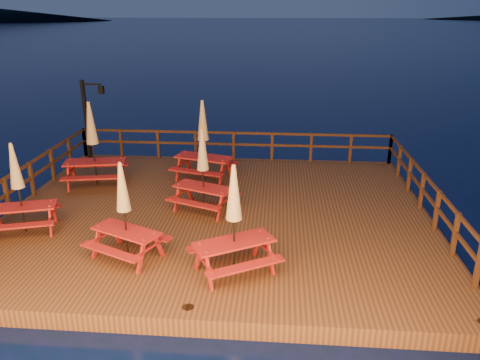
{
  "coord_description": "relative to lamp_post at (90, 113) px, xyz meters",
  "views": [
    {
      "loc": [
        1.65,
        -12.21,
        5.94
      ],
      "look_at": [
        0.6,
        0.6,
        1.15
      ],
      "focal_mm": 35.0,
      "sensor_mm": 36.0,
      "label": 1
    }
  ],
  "objects": [
    {
      "name": "ground",
      "position": [
        5.39,
        -4.55,
        -2.2
      ],
      "size": [
        500.0,
        500.0,
        0.0
      ],
      "primitive_type": "plane",
      "color": "black",
      "rests_on": "ground"
    },
    {
      "name": "lamp_post",
      "position": [
        0.0,
        0.0,
        0.0
      ],
      "size": [
        0.85,
        0.18,
        3.0
      ],
      "color": "black",
      "rests_on": "deck"
    },
    {
      "name": "picnic_table_1",
      "position": [
        1.17,
        -2.8,
        -0.36
      ],
      "size": [
        2.2,
        1.93,
        2.76
      ],
      "rotation": [
        0.0,
        0.0,
        0.19
      ],
      "color": "maroon",
      "rests_on": "deck"
    },
    {
      "name": "picnic_table_0",
      "position": [
        6.17,
        -7.76,
        -0.49
      ],
      "size": [
        2.23,
        2.12,
        2.5
      ],
      "rotation": [
        0.0,
        0.0,
        0.52
      ],
      "color": "maroon",
      "rests_on": "deck"
    },
    {
      "name": "deck",
      "position": [
        5.39,
        -4.55,
        -2.0
      ],
      "size": [
        12.0,
        10.0,
        0.4
      ],
      "primitive_type": "cube",
      "color": "#422915",
      "rests_on": "ground"
    },
    {
      "name": "deck_piles",
      "position": [
        5.39,
        -4.55,
        -2.5
      ],
      "size": [
        11.44,
        9.44,
        1.4
      ],
      "color": "#351E11",
      "rests_on": "ground"
    },
    {
      "name": "picnic_table_4",
      "position": [
        4.99,
        -4.53,
        -0.53
      ],
      "size": [
        2.1,
        1.94,
        2.43
      ],
      "rotation": [
        0.0,
        0.0,
        -0.39
      ],
      "color": "maroon",
      "rests_on": "deck"
    },
    {
      "name": "picnic_table_3",
      "position": [
        4.6,
        -1.98,
        -0.39
      ],
      "size": [
        2.26,
        2.03,
        2.71
      ],
      "rotation": [
        0.0,
        0.0,
        -0.29
      ],
      "color": "maroon",
      "rests_on": "deck"
    },
    {
      "name": "railing",
      "position": [
        5.39,
        -2.77,
        -1.03
      ],
      "size": [
        11.8,
        9.75,
        1.1
      ],
      "color": "#351E11",
      "rests_on": "deck"
    },
    {
      "name": "picnic_table_5",
      "position": [
        0.54,
        -6.25,
        -0.55
      ],
      "size": [
        2.01,
        1.81,
        2.4
      ],
      "rotation": [
        0.0,
        0.0,
        0.3
      ],
      "color": "maroon",
      "rests_on": "deck"
    },
    {
      "name": "picnic_table_2",
      "position": [
        3.63,
        -7.33,
        -0.58
      ],
      "size": [
        2.05,
        1.91,
        2.34
      ],
      "rotation": [
        0.0,
        0.0,
        -0.44
      ],
      "color": "maroon",
      "rests_on": "deck"
    }
  ]
}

